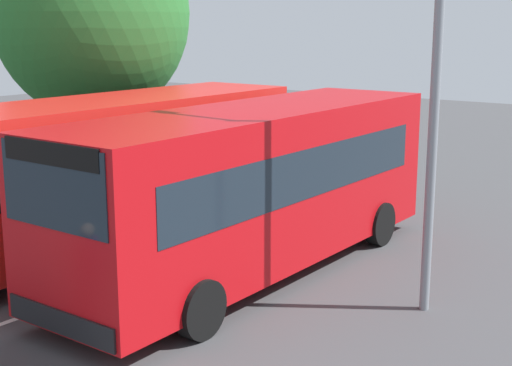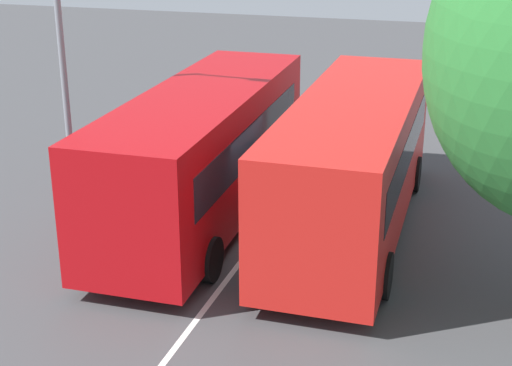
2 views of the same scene
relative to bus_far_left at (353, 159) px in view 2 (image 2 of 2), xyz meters
name	(u,v)px [view 2 (image 2 of 2)]	position (x,y,z in m)	size (l,w,h in m)	color
ground_plane	(262,233)	(-0.81, 1.92, -1.73)	(65.14, 65.14, 0.00)	#424244
bus_far_left	(353,159)	(0.00, 0.00, 0.00)	(9.38, 2.67, 3.16)	red
bus_center_left	(204,150)	(-0.29, 3.49, 0.00)	(9.37, 2.64, 3.16)	#B70C11
pedestrian	(279,118)	(5.28, 3.11, -0.71)	(0.44, 0.44, 1.74)	#232833
street_lamp	(70,54)	(-0.47, 6.71, 2.13)	(0.33, 2.23, 6.66)	gray
lane_stripe_outer_left	(262,233)	(-0.81, 1.92, -1.73)	(12.86, 0.12, 0.01)	silver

